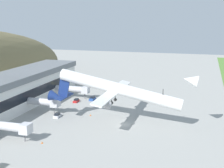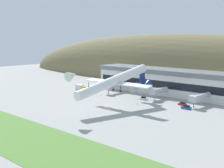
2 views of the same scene
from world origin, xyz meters
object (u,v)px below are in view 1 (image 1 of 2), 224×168
service_car_0 (92,98)px  traffic_cone_0 (42,142)px  traffic_cone_1 (91,115)px  cargo_airplane (116,90)px  jetway_0 (7,126)px  terminal_building (8,91)px  jetway_2 (74,89)px  service_car_1 (104,85)px  service_car_2 (76,101)px  jetway_1 (45,102)px  service_car_3 (57,115)px

service_car_0 → traffic_cone_0: service_car_0 is taller
traffic_cone_1 → service_car_0: bearing=18.5°
cargo_airplane → service_car_0: cargo_airplane is taller
cargo_airplane → traffic_cone_0: 30.51m
jetway_0 → cargo_airplane: size_ratio=0.33×
terminal_building → jetway_2: size_ratio=5.92×
jetway_0 → service_car_1: size_ratio=4.54×
service_car_0 → service_car_2: 7.43m
jetway_1 → service_car_0: jetway_1 is taller
cargo_airplane → service_car_3: bearing=92.5°
terminal_building → jetway_2: 30.13m
cargo_airplane → service_car_0: 32.50m
traffic_cone_1 → traffic_cone_0: bearing=171.2°
service_car_0 → service_car_3: size_ratio=1.08×
service_car_1 → service_car_2: (-32.09, 1.81, -0.03)m
cargo_airplane → service_car_1: cargo_airplane is taller
cargo_airplane → service_car_1: bearing=22.6°
jetway_0 → service_car_3: 23.84m
jetway_2 → service_car_0: bearing=-97.7°
cargo_airplane → service_car_2: 32.54m
jetway_1 → cargo_airplane: 29.83m
jetway_0 → service_car_3: size_ratio=4.28×
service_car_0 → service_car_3: bearing=171.3°
jetway_1 → service_car_1: jetway_1 is taller
terminal_building → traffic_cone_0: (-25.19, -28.45, -7.34)m
traffic_cone_0 → traffic_cone_1: same height
jetway_2 → cargo_airplane: bearing=-133.9°
terminal_building → cargo_airplane: (-1.21, -43.68, 3.80)m
service_car_3 → jetway_2: bearing=10.8°
terminal_building → service_car_0: (23.66, -25.72, -6.93)m
jetway_0 → service_car_1: bearing=-3.6°
jetway_2 → cargo_airplane: size_ratio=0.30×
service_car_1 → terminal_building: bearing=156.5°
cargo_airplane → service_car_3: cargo_airplane is taller
jetway_1 → traffic_cone_1: (0.88, -17.81, -3.71)m
service_car_1 → traffic_cone_1: bearing=-167.5°
service_car_3 → service_car_0: bearing=-8.7°
jetway_0 → jetway_2: 50.23m
jetway_1 → cargo_airplane: cargo_airplane is taller
jetway_2 → service_car_2: 8.03m
service_car_3 → traffic_cone_0: bearing=-163.8°
jetway_1 → traffic_cone_0: size_ratio=21.90×
terminal_building → jetway_1: (1.77, -14.95, -3.63)m
jetway_0 → service_car_2: 44.18m
service_car_2 → traffic_cone_1: service_car_2 is taller
jetway_2 → traffic_cone_0: bearing=-166.7°
jetway_2 → traffic_cone_1: jetway_2 is taller
service_car_0 → traffic_cone_1: (-21.00, -7.03, -0.41)m
jetway_1 → service_car_2: (16.85, -5.31, -3.40)m
traffic_cone_1 → terminal_building: bearing=94.6°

